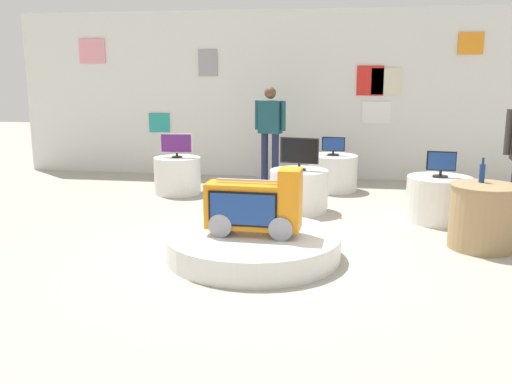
# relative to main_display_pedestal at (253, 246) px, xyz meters

# --- Properties ---
(ground_plane) EXTENTS (30.00, 30.00, 0.00)m
(ground_plane) POSITION_rel_main_display_pedestal_xyz_m (0.30, 0.24, -0.13)
(ground_plane) COLOR #A8A091
(back_wall_display) EXTENTS (11.35, 0.13, 3.10)m
(back_wall_display) POSITION_rel_main_display_pedestal_xyz_m (0.29, 4.86, 1.42)
(back_wall_display) COLOR silver
(back_wall_display) RESTS_ON ground
(main_display_pedestal) EXTENTS (1.87, 1.87, 0.26)m
(main_display_pedestal) POSITION_rel_main_display_pedestal_xyz_m (0.00, 0.00, 0.00)
(main_display_pedestal) COLOR silver
(main_display_pedestal) RESTS_ON ground
(novelty_firetruck_tv) EXTENTS (1.02, 0.42, 0.73)m
(novelty_firetruck_tv) POSITION_rel_main_display_pedestal_xyz_m (0.02, -0.01, 0.42)
(novelty_firetruck_tv) COLOR gray
(novelty_firetruck_tv) RESTS_ON main_display_pedestal
(display_pedestal_left_rear) EXTENTS (0.76, 0.76, 0.60)m
(display_pedestal_left_rear) POSITION_rel_main_display_pedestal_xyz_m (-1.77, 3.06, 0.17)
(display_pedestal_left_rear) COLOR silver
(display_pedestal_left_rear) RESTS_ON ground
(tv_on_left_rear) EXTENTS (0.54, 0.17, 0.39)m
(tv_on_left_rear) POSITION_rel_main_display_pedestal_xyz_m (-1.77, 3.05, 0.69)
(tv_on_left_rear) COLOR black
(tv_on_left_rear) RESTS_ON display_pedestal_left_rear
(display_pedestal_center_rear) EXTENTS (0.83, 0.83, 0.60)m
(display_pedestal_center_rear) POSITION_rel_main_display_pedestal_xyz_m (0.31, 2.15, 0.17)
(display_pedestal_center_rear) COLOR silver
(display_pedestal_center_rear) RESTS_ON ground
(tv_on_center_rear) EXTENTS (0.55, 0.20, 0.46)m
(tv_on_center_rear) POSITION_rel_main_display_pedestal_xyz_m (0.31, 2.15, 0.73)
(tv_on_center_rear) COLOR black
(tv_on_center_rear) RESTS_ON display_pedestal_center_rear
(display_pedestal_right_rear) EXTENTS (0.86, 0.86, 0.60)m
(display_pedestal_right_rear) POSITION_rel_main_display_pedestal_xyz_m (2.21, 1.90, 0.17)
(display_pedestal_right_rear) COLOR silver
(display_pedestal_right_rear) RESTS_ON ground
(tv_on_right_rear) EXTENTS (0.38, 0.20, 0.34)m
(tv_on_right_rear) POSITION_rel_main_display_pedestal_xyz_m (2.21, 1.90, 0.66)
(tv_on_right_rear) COLOR black
(tv_on_right_rear) RESTS_ON display_pedestal_right_rear
(display_pedestal_far_right) EXTENTS (0.83, 0.83, 0.60)m
(display_pedestal_far_right) POSITION_rel_main_display_pedestal_xyz_m (0.76, 3.70, 0.17)
(display_pedestal_far_right) COLOR silver
(display_pedestal_far_right) RESTS_ON ground
(tv_on_far_right) EXTENTS (0.39, 0.20, 0.31)m
(tv_on_far_right) POSITION_rel_main_display_pedestal_xyz_m (0.76, 3.70, 0.63)
(tv_on_far_right) COLOR black
(tv_on_far_right) RESTS_ON display_pedestal_far_right
(side_table_round) EXTENTS (0.75, 0.75, 0.74)m
(side_table_round) POSITION_rel_main_display_pedestal_xyz_m (2.50, 0.73, 0.25)
(side_table_round) COLOR #9E7F56
(side_table_round) RESTS_ON ground
(bottle_on_side_table) EXTENTS (0.06, 0.06, 0.28)m
(bottle_on_side_table) POSITION_rel_main_display_pedestal_xyz_m (2.49, 0.87, 0.72)
(bottle_on_side_table) COLOR navy
(bottle_on_side_table) RESTS_ON side_table_round
(shopper_browsing_rear) EXTENTS (0.54, 0.29, 1.73)m
(shopper_browsing_rear) POSITION_rel_main_display_pedestal_xyz_m (-0.32, 3.78, 0.89)
(shopper_browsing_rear) COLOR #1E233F
(shopper_browsing_rear) RESTS_ON ground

